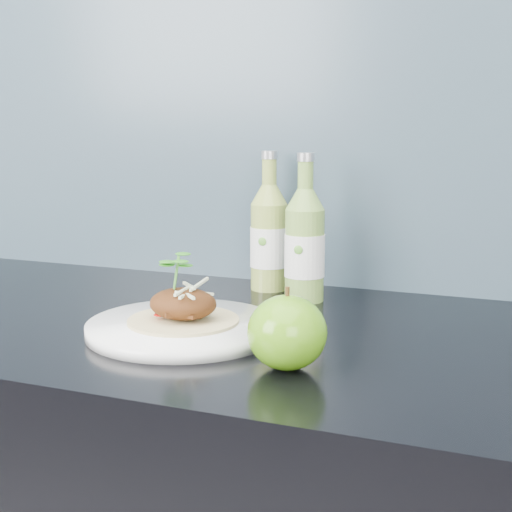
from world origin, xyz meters
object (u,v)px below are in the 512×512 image
object	(u,v)px
green_apple	(287,332)
cider_bottle_left	(269,238)
dinner_plate	(184,328)
cider_bottle_right	(305,245)

from	to	relation	value
green_apple	cider_bottle_left	size ratio (longest dim) A/B	0.41
dinner_plate	cider_bottle_right	world-z (taller)	cider_bottle_right
dinner_plate	cider_bottle_right	bearing A→B (deg)	68.47
cider_bottle_right	green_apple	bearing A→B (deg)	-90.93
dinner_plate	green_apple	size ratio (longest dim) A/B	3.43
dinner_plate	cider_bottle_left	world-z (taller)	cider_bottle_left
green_apple	cider_bottle_left	xyz separation A→B (m)	(-0.16, 0.37, 0.05)
cider_bottle_right	cider_bottle_left	bearing A→B (deg)	130.60
green_apple	cider_bottle_left	world-z (taller)	cider_bottle_left
dinner_plate	cider_bottle_left	distance (m)	0.30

